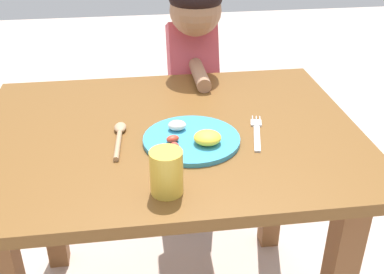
{
  "coord_description": "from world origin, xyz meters",
  "views": [
    {
      "loc": [
        -0.1,
        -1.19,
        1.38
      ],
      "look_at": [
        0.05,
        -0.09,
        0.76
      ],
      "focal_mm": 44.42,
      "sensor_mm": 36.0,
      "label": 1
    }
  ],
  "objects_px": {
    "fork": "(257,133)",
    "drinking_cup": "(167,172)",
    "plate": "(192,139)",
    "spoon": "(119,135)",
    "person": "(193,99)"
  },
  "relations": [
    {
      "from": "plate",
      "to": "drinking_cup",
      "type": "relative_size",
      "value": 2.47
    },
    {
      "from": "plate",
      "to": "person",
      "type": "relative_size",
      "value": 0.25
    },
    {
      "from": "spoon",
      "to": "person",
      "type": "xyz_separation_m",
      "value": [
        0.28,
        0.55,
        -0.16
      ]
    },
    {
      "from": "plate",
      "to": "person",
      "type": "bearing_deg",
      "value": 82.06
    },
    {
      "from": "fork",
      "to": "spoon",
      "type": "height_order",
      "value": "spoon"
    },
    {
      "from": "drinking_cup",
      "to": "person",
      "type": "bearing_deg",
      "value": 78.07
    },
    {
      "from": "plate",
      "to": "drinking_cup",
      "type": "xyz_separation_m",
      "value": [
        -0.09,
        -0.22,
        0.04
      ]
    },
    {
      "from": "drinking_cup",
      "to": "spoon",
      "type": "bearing_deg",
      "value": 111.84
    },
    {
      "from": "fork",
      "to": "drinking_cup",
      "type": "height_order",
      "value": "drinking_cup"
    },
    {
      "from": "plate",
      "to": "spoon",
      "type": "distance_m",
      "value": 0.2
    },
    {
      "from": "fork",
      "to": "spoon",
      "type": "bearing_deg",
      "value": 99.23
    },
    {
      "from": "fork",
      "to": "drinking_cup",
      "type": "relative_size",
      "value": 1.92
    },
    {
      "from": "plate",
      "to": "spoon",
      "type": "height_order",
      "value": "plate"
    },
    {
      "from": "fork",
      "to": "person",
      "type": "distance_m",
      "value": 0.61
    },
    {
      "from": "fork",
      "to": "drinking_cup",
      "type": "distance_m",
      "value": 0.37
    }
  ]
}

